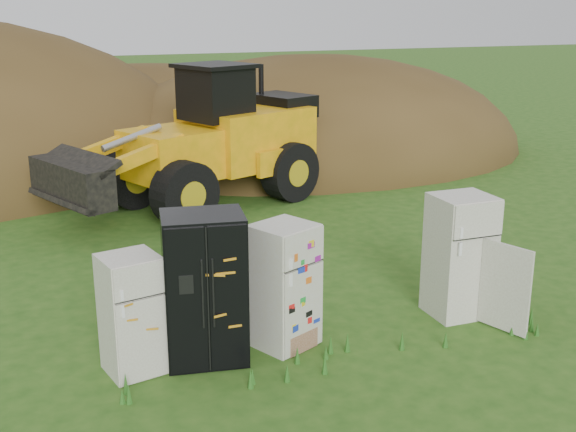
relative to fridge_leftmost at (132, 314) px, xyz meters
name	(u,v)px	position (x,y,z in m)	size (l,w,h in m)	color
ground	(318,337)	(2.54, 0.01, -0.77)	(120.00, 120.00, 0.00)	#244D14
fridge_leftmost	(132,314)	(0.00, 0.00, 0.00)	(0.68, 0.65, 1.54)	silver
fridge_black_side	(205,288)	(0.94, -0.01, 0.22)	(1.03, 0.81, 1.97)	black
fridge_sticker	(284,286)	(2.03, 0.00, 0.08)	(0.76, 0.70, 1.71)	silver
fridge_open_door	(460,256)	(4.83, 0.00, 0.15)	(0.83, 0.77, 1.83)	silver
wheel_loader	(188,139)	(2.53, 7.15, 0.84)	(6.64, 2.69, 3.21)	#FEA810
dirt_mound_right	(310,153)	(7.62, 12.05, -0.77)	(13.85, 10.16, 6.09)	#3F2D14
dirt_mound_back	(139,135)	(3.23, 17.38, -0.77)	(15.69, 10.46, 4.97)	#3F2D14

